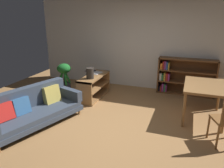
{
  "coord_description": "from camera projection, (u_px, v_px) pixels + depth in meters",
  "views": [
    {
      "loc": [
        1.25,
        -3.69,
        2.23
      ],
      "look_at": [
        -0.18,
        0.27,
        0.83
      ],
      "focal_mm": 35.24,
      "sensor_mm": 36.0,
      "label": 1
    }
  ],
  "objects": [
    {
      "name": "back_wall_panel",
      "position": [
        146.0,
        43.0,
        6.39
      ],
      "size": [
        6.8,
        0.1,
        2.7
      ],
      "primitive_type": "cube",
      "color": "silver",
      "rests_on": "ground_plane"
    },
    {
      "name": "media_console",
      "position": [
        94.0,
        86.0,
        5.91
      ],
      "size": [
        0.42,
        1.25,
        0.61
      ],
      "color": "olive",
      "rests_on": "ground_plane"
    },
    {
      "name": "bookshelf",
      "position": [
        183.0,
        76.0,
        6.14
      ],
      "size": [
        1.55,
        0.31,
        1.01
      ],
      "color": "brown",
      "rests_on": "ground_plane"
    },
    {
      "name": "fabric_couch",
      "position": [
        31.0,
        109.0,
        4.47
      ],
      "size": [
        1.35,
        2.11,
        0.75
      ],
      "color": "olive",
      "rests_on": "ground_plane"
    },
    {
      "name": "potted_floor_plant",
      "position": [
        64.0,
        75.0,
        6.32
      ],
      "size": [
        0.43,
        0.39,
        0.82
      ],
      "color": "#333338",
      "rests_on": "ground_plane"
    },
    {
      "name": "open_laptop",
      "position": [
        94.0,
        72.0,
        6.08
      ],
      "size": [
        0.47,
        0.38,
        0.06
      ],
      "color": "silver",
      "rests_on": "media_console"
    },
    {
      "name": "ground_plane",
      "position": [
        116.0,
        128.0,
        4.4
      ],
      "size": [
        8.16,
        8.16,
        0.0
      ],
      "primitive_type": "plane",
      "color": "#9E7042"
    },
    {
      "name": "dining_table",
      "position": [
        205.0,
        89.0,
        4.62
      ],
      "size": [
        0.83,
        1.18,
        0.77
      ],
      "color": "olive",
      "rests_on": "ground_plane"
    },
    {
      "name": "desk_speaker",
      "position": [
        90.0,
        73.0,
        5.53
      ],
      "size": [
        0.19,
        0.19,
        0.27
      ],
      "color": "#2D2823",
      "rests_on": "media_console"
    }
  ]
}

